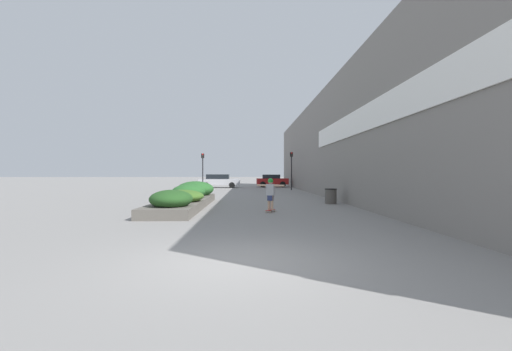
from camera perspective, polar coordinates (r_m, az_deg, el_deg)
name	(u,v)px	position (r m, az deg, el deg)	size (l,w,h in m)	color
ground_plane	(238,261)	(6.83, -2.95, -14.10)	(300.00, 300.00, 0.00)	gray
building_wall_right	(321,145)	(27.45, 10.73, 4.98)	(0.67, 49.31, 7.82)	gray
planter_box	(187,196)	(17.83, -11.49, -3.44)	(2.18, 9.74, 1.23)	#605B54
skateboard	(271,210)	(15.07, 2.43, -5.84)	(0.52, 0.74, 0.10)	maroon
skateboarder	(271,191)	(15.00, 2.44, -2.55)	(1.18, 0.67, 1.39)	tan
trash_bin	(331,196)	(19.51, 12.35, -3.39)	(0.66, 0.66, 0.85)	#514C47
car_leftmost	(219,181)	(40.45, -6.16, -0.86)	(4.78, 2.00, 1.57)	#BCBCC1
car_center_left	(272,180)	(42.00, 2.68, -0.82)	(3.85, 2.03, 1.54)	maroon
car_center_right	(334,181)	(42.01, 12.80, -0.88)	(3.91, 2.00, 1.51)	silver
traffic_light_left	(203,165)	(34.57, -8.87, 1.68)	(0.28, 0.30, 3.68)	black
traffic_light_right	(291,165)	(34.97, 5.93, 1.83)	(0.28, 0.30, 3.84)	black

